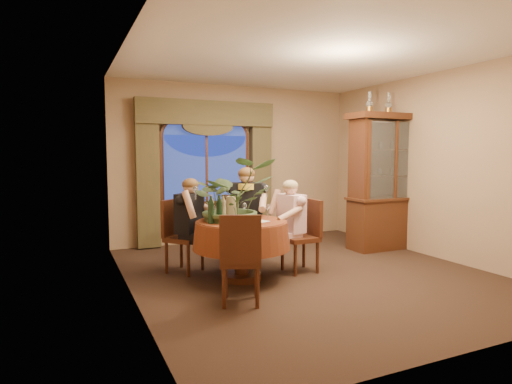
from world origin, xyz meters
name	(u,v)px	position (x,y,z in m)	size (l,w,h in m)	color
floor	(307,273)	(0.00, 0.00, 0.00)	(5.00, 5.00, 0.00)	black
wall_back	(237,164)	(0.00, 2.50, 1.40)	(4.50, 4.50, 0.00)	#917356
wall_right	(436,166)	(2.25, 0.00, 1.40)	(5.00, 5.00, 0.00)	#917356
ceiling	(309,57)	(0.00, 0.00, 2.80)	(5.00, 5.00, 0.00)	white
window	(206,170)	(-0.60, 2.43, 1.30)	(1.62, 0.10, 1.32)	navy
arched_transom	(206,125)	(-0.60, 2.43, 2.08)	(1.60, 0.06, 0.44)	navy
drapery_left	(148,178)	(-1.63, 2.38, 1.18)	(0.38, 0.14, 2.32)	#403923
drapery_right	(261,175)	(0.43, 2.38, 1.18)	(0.38, 0.14, 2.32)	#403923
swag_valance	(207,113)	(-0.60, 2.35, 2.28)	(2.45, 0.16, 0.42)	#403923
dining_table	(241,250)	(-0.90, 0.09, 0.38)	(1.22, 1.22, 0.75)	maroon
china_cabinet	(386,182)	(1.99, 0.77, 1.12)	(1.38, 0.55, 2.23)	#38190C
oil_lamp_left	(370,102)	(1.60, 0.77, 2.40)	(0.11, 0.11, 0.34)	#A5722D
oil_lamp_center	(389,103)	(1.99, 0.77, 2.40)	(0.11, 0.11, 0.34)	#A5722D
oil_lamp_right	(407,104)	(2.38, 0.77, 2.40)	(0.11, 0.11, 0.34)	#A5722D
chair_right	(300,236)	(-0.05, 0.11, 0.48)	(0.42, 0.42, 0.96)	black
chair_back_right	(238,230)	(-0.63, 0.90, 0.48)	(0.42, 0.42, 0.96)	black
chair_back	(184,236)	(-1.46, 0.73, 0.48)	(0.42, 0.42, 0.96)	black
chair_front_left	(241,258)	(-1.23, -0.69, 0.48)	(0.42, 0.42, 0.96)	black
person_pink	(291,225)	(-0.13, 0.21, 0.62)	(0.44, 0.41, 1.24)	beige
person_back	(190,226)	(-1.41, 0.65, 0.63)	(0.45, 0.42, 1.27)	black
person_scarf	(247,216)	(-0.55, 0.75, 0.70)	(0.50, 0.46, 1.40)	black
stoneware_vase	(231,208)	(-1.00, 0.21, 0.90)	(0.16, 0.16, 0.29)	#938260
centerpiece_plant	(233,168)	(-0.97, 0.20, 1.41)	(1.05, 1.17, 0.91)	#3A5130
olive_bowl	(247,218)	(-0.83, 0.07, 0.78)	(0.17, 0.17, 0.05)	#566032
cheese_platter	(243,225)	(-1.04, -0.27, 0.76)	(0.37, 0.37, 0.02)	black
wine_bottle_0	(211,208)	(-1.26, 0.19, 0.92)	(0.07, 0.07, 0.33)	tan
wine_bottle_1	(223,208)	(-1.12, 0.15, 0.92)	(0.07, 0.07, 0.33)	tan
wine_bottle_2	(219,208)	(-1.19, 0.11, 0.92)	(0.07, 0.07, 0.33)	black
wine_bottle_3	(211,210)	(-1.32, 0.03, 0.92)	(0.07, 0.07, 0.33)	black
tasting_paper_0	(256,221)	(-0.76, -0.03, 0.75)	(0.21, 0.30, 0.00)	white
tasting_paper_1	(251,217)	(-0.68, 0.30, 0.75)	(0.21, 0.30, 0.00)	white
wine_glass_person_pink	(268,211)	(-0.51, 0.15, 0.84)	(0.07, 0.07, 0.18)	silver
wine_glass_person_back	(213,212)	(-1.17, 0.39, 0.84)	(0.07, 0.07, 0.18)	silver
wine_glass_person_scarf	(244,209)	(-0.71, 0.44, 0.84)	(0.07, 0.07, 0.18)	silver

